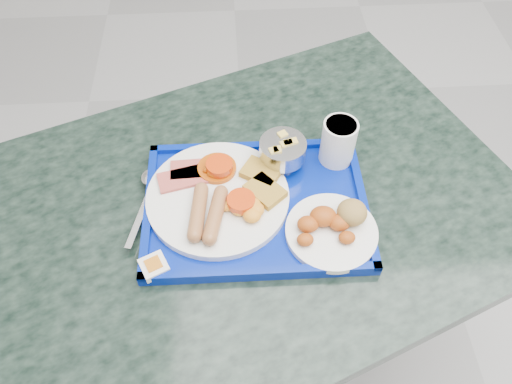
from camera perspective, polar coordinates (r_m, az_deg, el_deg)
table at (r=1.13m, az=-2.34°, el=-7.14°), size 1.33×1.12×0.71m
tray at (r=0.97m, az=0.00°, el=-1.64°), size 0.43×0.32×0.03m
main_plate at (r=0.96m, az=-3.96°, el=-0.42°), size 0.28×0.28×0.04m
bread_plate at (r=0.93m, az=8.86°, el=-3.81°), size 0.17×0.17×0.06m
fruit_bowl at (r=1.00m, az=3.07°, el=4.79°), size 0.09×0.09×0.07m
juice_cup at (r=1.02m, az=9.40°, el=5.81°), size 0.07×0.07×0.10m
spoon at (r=1.01m, az=-12.07°, el=0.70°), size 0.05×0.16×0.01m
knife at (r=0.98m, az=-12.75°, el=-1.93°), size 0.06×0.18×0.00m
jam_packet at (r=0.90m, az=-11.57°, el=-8.31°), size 0.06×0.06×0.02m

